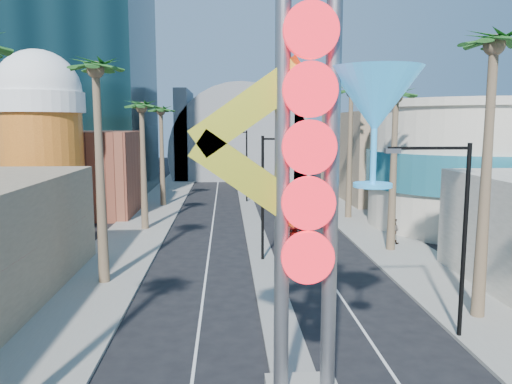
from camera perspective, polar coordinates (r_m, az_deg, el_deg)
name	(u,v)px	position (r m, az deg, el deg)	size (l,w,h in m)	color
sidewalk_west	(148,218)	(47.27, -12.19, -2.92)	(5.00, 100.00, 0.15)	gray
sidewalk_east	(351,216)	(48.18, 10.78, -2.68)	(5.00, 100.00, 0.15)	gray
median	(249,211)	(49.72, -0.77, -2.22)	(1.60, 84.00, 0.15)	gray
brick_filler_west	(84,173)	(51.01, -19.05, 2.06)	(10.00, 10.00, 8.00)	brown
filler_east	(378,155)	(61.79, 13.80, 4.13)	(10.00, 20.00, 10.00)	#8C765A
beer_mug	(41,135)	(43.48, -23.37, 6.00)	(7.00, 7.00, 14.50)	#B25117
turquoise_building	(466,165)	(45.79, 22.88, 2.83)	(16.60, 16.60, 10.60)	#B4AE98
canopy	(240,151)	(83.05, -1.88, 4.76)	(22.00, 16.00, 22.00)	slate
neon_sign	(336,175)	(14.28, 9.10, 1.96)	(6.53, 2.60, 12.55)	gray
streetlight_0	(271,186)	(31.27, 1.77, 0.72)	(3.79, 0.25, 8.00)	black
streetlight_1	(242,159)	(55.07, -1.64, 3.80)	(3.79, 0.25, 8.00)	black
streetlight_2	(454,223)	(21.30, 21.67, -3.31)	(3.45, 0.25, 8.00)	black
palm_1	(96,83)	(27.81, -17.81, 11.75)	(2.40, 2.40, 12.70)	brown
palm_2	(142,114)	(41.46, -12.93, 8.65)	(2.40, 2.40, 11.20)	brown
palm_3	(161,116)	(53.33, -10.81, 8.48)	(2.40, 2.40, 11.20)	brown
palm_5	(493,63)	(23.89, 25.47, 13.15)	(2.40, 2.40, 13.20)	brown
palm_6	(396,106)	(34.80, 15.69, 9.50)	(2.40, 2.40, 11.70)	brown
palm_7	(351,100)	(46.34, 10.82, 10.26)	(2.40, 2.40, 12.70)	brown
red_pickup	(295,237)	(36.17, 4.46, -5.11)	(2.20, 4.77, 1.32)	maroon
pedestrian_b	(393,231)	(37.41, 15.41, -4.29)	(0.90, 0.70, 1.84)	gray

